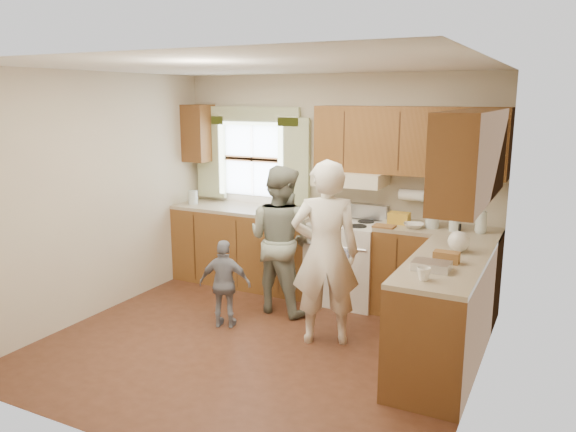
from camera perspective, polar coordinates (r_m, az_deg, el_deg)
The scene contains 6 objects.
room at distance 4.95m, azimuth -3.12°, elevation 0.37°, with size 3.80×3.80×3.80m.
kitchen_fixtures at distance 5.75m, azimuth 7.63°, elevation -2.26°, with size 3.80×2.25×2.15m.
stove at distance 6.28m, azimuth 5.91°, elevation -4.50°, with size 0.76×0.67×1.07m.
woman_left at distance 5.12m, azimuth 3.81°, elevation -3.77°, with size 0.62×0.41×1.71m, color silver.
woman_right at distance 5.89m, azimuth -0.78°, elevation -2.40°, with size 0.76×0.59×1.56m, color #27412E.
child at distance 5.60m, azimuth -6.42°, elevation -6.87°, with size 0.52×0.22×0.88m, color gray.
Camera 1 is at (2.42, -4.20, 2.26)m, focal length 35.00 mm.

